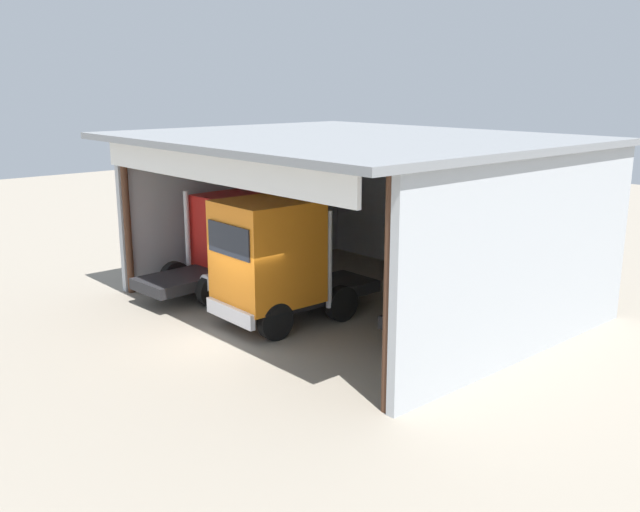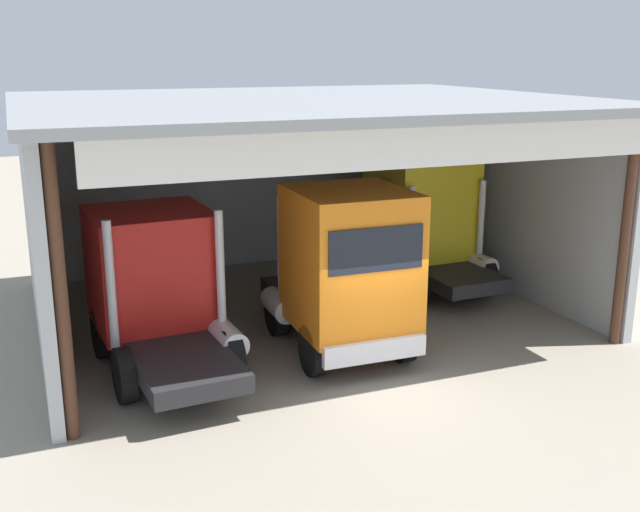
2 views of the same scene
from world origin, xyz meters
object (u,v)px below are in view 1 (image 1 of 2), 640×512
Objects in this scene: truck_orange_right_bay at (275,260)px; truck_yellow_center_left_bay at (473,267)px; truck_red_center_right_bay at (233,240)px; oil_drum at (399,258)px; tool_cart at (469,284)px.

truck_orange_right_bay is 1.13× the size of truck_yellow_center_left_bay.
truck_orange_right_bay is (3.86, -1.15, 0.23)m from truck_red_center_right_bay.
truck_red_center_right_bay is 8.51m from truck_yellow_center_left_bay.
oil_drum is 4.33m from tool_cart.
truck_yellow_center_left_bay is 4.63× the size of tool_cart.
truck_orange_right_bay is 7.99m from oil_drum.
oil_drum is at bearing -74.58° from truck_orange_right_bay.
tool_cart is at bearing 37.81° from truck_red_center_right_bay.
truck_orange_right_bay reaches higher than tool_cart.
truck_orange_right_bay is at bearing -109.06° from tool_cart.
truck_yellow_center_left_bay is (8.05, 2.76, 0.16)m from truck_red_center_right_bay.
truck_orange_right_bay reaches higher than truck_red_center_right_bay.
oil_drum is (-1.95, 7.59, -1.55)m from truck_orange_right_bay.
truck_yellow_center_left_bay is (4.19, 3.92, -0.07)m from truck_orange_right_bay.
oil_drum is 0.87× the size of tool_cart.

